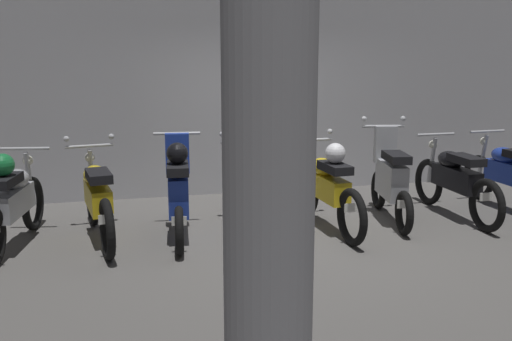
{
  "coord_description": "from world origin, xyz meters",
  "views": [
    {
      "loc": [
        -1.92,
        -6.05,
        2.11
      ],
      "look_at": [
        -0.43,
        0.29,
        0.75
      ],
      "focal_mm": 39.6,
      "sensor_mm": 36.0,
      "label": 1
    }
  ],
  "objects_px": {
    "motorbike_slot_2": "(178,190)",
    "motorbike_slot_6": "(455,180)",
    "motorbike_slot_3": "(253,191)",
    "motorbike_slot_0": "(13,201)",
    "motorbike_slot_4": "(327,186)",
    "support_pillar": "(269,189)",
    "motorbike_slot_5": "(390,180)",
    "motorbike_slot_1": "(98,198)",
    "motorbike_slot_7": "(511,173)"
  },
  "relations": [
    {
      "from": "motorbike_slot_2",
      "to": "motorbike_slot_6",
      "type": "xyz_separation_m",
      "value": [
        3.59,
        0.03,
        -0.08
      ]
    },
    {
      "from": "motorbike_slot_3",
      "to": "motorbike_slot_0",
      "type": "bearing_deg",
      "value": 179.45
    },
    {
      "from": "motorbike_slot_3",
      "to": "motorbike_slot_4",
      "type": "height_order",
      "value": "same"
    },
    {
      "from": "support_pillar",
      "to": "motorbike_slot_2",
      "type": "bearing_deg",
      "value": 90.62
    },
    {
      "from": "motorbike_slot_4",
      "to": "support_pillar",
      "type": "xyz_separation_m",
      "value": [
        -1.75,
        -3.9,
        0.99
      ]
    },
    {
      "from": "motorbike_slot_0",
      "to": "motorbike_slot_4",
      "type": "xyz_separation_m",
      "value": [
        3.59,
        -0.14,
        0.0
      ]
    },
    {
      "from": "motorbike_slot_6",
      "to": "support_pillar",
      "type": "distance_m",
      "value": 5.44
    },
    {
      "from": "motorbike_slot_2",
      "to": "motorbike_slot_5",
      "type": "height_order",
      "value": "motorbike_slot_5"
    },
    {
      "from": "motorbike_slot_1",
      "to": "motorbike_slot_3",
      "type": "relative_size",
      "value": 0.99
    },
    {
      "from": "motorbike_slot_1",
      "to": "motorbike_slot_4",
      "type": "height_order",
      "value": "same"
    },
    {
      "from": "motorbike_slot_0",
      "to": "motorbike_slot_6",
      "type": "distance_m",
      "value": 5.38
    },
    {
      "from": "motorbike_slot_5",
      "to": "motorbike_slot_7",
      "type": "xyz_separation_m",
      "value": [
        1.79,
        0.03,
        -0.0
      ]
    },
    {
      "from": "motorbike_slot_6",
      "to": "support_pillar",
      "type": "relative_size",
      "value": 0.64
    },
    {
      "from": "support_pillar",
      "to": "motorbike_slot_1",
      "type": "bearing_deg",
      "value": 103.07
    },
    {
      "from": "motorbike_slot_3",
      "to": "support_pillar",
      "type": "relative_size",
      "value": 0.64
    },
    {
      "from": "motorbike_slot_1",
      "to": "motorbike_slot_2",
      "type": "height_order",
      "value": "motorbike_slot_2"
    },
    {
      "from": "motorbike_slot_0",
      "to": "motorbike_slot_3",
      "type": "distance_m",
      "value": 2.69
    },
    {
      "from": "motorbike_slot_0",
      "to": "motorbike_slot_6",
      "type": "xyz_separation_m",
      "value": [
        5.38,
        -0.03,
        -0.04
      ]
    },
    {
      "from": "motorbike_slot_2",
      "to": "motorbike_slot_6",
      "type": "relative_size",
      "value": 0.86
    },
    {
      "from": "motorbike_slot_3",
      "to": "motorbike_slot_4",
      "type": "bearing_deg",
      "value": -6.96
    },
    {
      "from": "motorbike_slot_1",
      "to": "motorbike_slot_0",
      "type": "bearing_deg",
      "value": -177.33
    },
    {
      "from": "motorbike_slot_1",
      "to": "motorbike_slot_3",
      "type": "distance_m",
      "value": 1.8
    },
    {
      "from": "motorbike_slot_7",
      "to": "support_pillar",
      "type": "bearing_deg",
      "value": -137.36
    },
    {
      "from": "motorbike_slot_0",
      "to": "support_pillar",
      "type": "relative_size",
      "value": 0.64
    },
    {
      "from": "motorbike_slot_1",
      "to": "motorbike_slot_5",
      "type": "xyz_separation_m",
      "value": [
        3.6,
        -0.02,
        0.04
      ]
    },
    {
      "from": "motorbike_slot_1",
      "to": "motorbike_slot_2",
      "type": "distance_m",
      "value": 0.91
    },
    {
      "from": "motorbike_slot_1",
      "to": "support_pillar",
      "type": "relative_size",
      "value": 0.64
    },
    {
      "from": "motorbike_slot_5",
      "to": "motorbike_slot_6",
      "type": "bearing_deg",
      "value": -3.43
    },
    {
      "from": "motorbike_slot_4",
      "to": "motorbike_slot_7",
      "type": "bearing_deg",
      "value": 4.02
    },
    {
      "from": "motorbike_slot_2",
      "to": "motorbike_slot_5",
      "type": "relative_size",
      "value": 1.01
    },
    {
      "from": "motorbike_slot_3",
      "to": "support_pillar",
      "type": "distance_m",
      "value": 4.22
    },
    {
      "from": "motorbike_slot_6",
      "to": "motorbike_slot_1",
      "type": "bearing_deg",
      "value": 179.03
    },
    {
      "from": "motorbike_slot_0",
      "to": "motorbike_slot_2",
      "type": "distance_m",
      "value": 1.8
    },
    {
      "from": "motorbike_slot_2",
      "to": "support_pillar",
      "type": "bearing_deg",
      "value": -89.38
    },
    {
      "from": "motorbike_slot_1",
      "to": "support_pillar",
      "type": "distance_m",
      "value": 4.31
    },
    {
      "from": "motorbike_slot_5",
      "to": "motorbike_slot_7",
      "type": "height_order",
      "value": "motorbike_slot_5"
    },
    {
      "from": "motorbike_slot_2",
      "to": "motorbike_slot_6",
      "type": "bearing_deg",
      "value": 0.51
    },
    {
      "from": "motorbike_slot_0",
      "to": "motorbike_slot_6",
      "type": "height_order",
      "value": "motorbike_slot_0"
    },
    {
      "from": "motorbike_slot_3",
      "to": "motorbike_slot_5",
      "type": "height_order",
      "value": "motorbike_slot_5"
    },
    {
      "from": "motorbike_slot_1",
      "to": "motorbike_slot_6",
      "type": "distance_m",
      "value": 4.49
    },
    {
      "from": "motorbike_slot_0",
      "to": "motorbike_slot_1",
      "type": "relative_size",
      "value": 1.0
    },
    {
      "from": "motorbike_slot_2",
      "to": "support_pillar",
      "type": "distance_m",
      "value": 4.08
    },
    {
      "from": "motorbike_slot_4",
      "to": "support_pillar",
      "type": "relative_size",
      "value": 0.64
    },
    {
      "from": "motorbike_slot_7",
      "to": "support_pillar",
      "type": "height_order",
      "value": "support_pillar"
    },
    {
      "from": "motorbike_slot_4",
      "to": "motorbike_slot_6",
      "type": "height_order",
      "value": "motorbike_slot_4"
    },
    {
      "from": "motorbike_slot_4",
      "to": "motorbike_slot_6",
      "type": "xyz_separation_m",
      "value": [
        1.79,
        0.1,
        -0.04
      ]
    },
    {
      "from": "motorbike_slot_3",
      "to": "motorbike_slot_6",
      "type": "xyz_separation_m",
      "value": [
        2.69,
        -0.01,
        -0.0
      ]
    },
    {
      "from": "motorbike_slot_1",
      "to": "motorbike_slot_5",
      "type": "distance_m",
      "value": 3.6
    },
    {
      "from": "motorbike_slot_3",
      "to": "motorbike_slot_2",
      "type": "bearing_deg",
      "value": -177.4
    },
    {
      "from": "motorbike_slot_5",
      "to": "motorbike_slot_1",
      "type": "bearing_deg",
      "value": 179.64
    }
  ]
}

